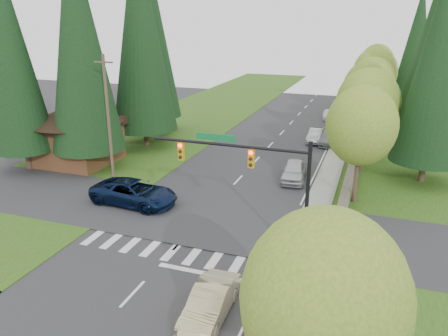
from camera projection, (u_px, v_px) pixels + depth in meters
The scene contains 33 objects.
ground at pixel (143, 283), 21.76m from camera, with size 120.00×120.00×0.00m, color #28282B.
grass_east at pixel (407, 180), 35.45m from camera, with size 14.00×110.00×0.06m, color #294813.
grass_west at pixel (128, 150), 43.69m from camera, with size 14.00×110.00×0.06m, color #294813.
cross_street at pixel (203, 217), 28.89m from camera, with size 120.00×8.00×0.10m, color #28282B.
sidewalk_east at pixel (333, 164), 39.15m from camera, with size 1.80×80.00×0.13m, color gray.
curb_east at pixel (324, 163), 39.42m from camera, with size 0.20×80.00×0.13m, color gray.
stone_wall_north at pixel (359, 141), 45.65m from camera, with size 0.70×40.00×0.70m, color #4C4438.
traffic_signal at pixel (254, 170), 22.76m from camera, with size 8.70×0.37×6.80m.
brown_building at pixel (77, 129), 38.86m from camera, with size 8.40×8.40×5.40m.
utility_pole at pixel (108, 118), 33.79m from camera, with size 1.60×0.24×10.00m.
decid_tree_0 at pixel (362, 126), 29.49m from camera, with size 4.80×4.80×8.37m.
decid_tree_1 at pixel (368, 105), 35.63m from camera, with size 5.20×5.20×8.80m.
decid_tree_2 at pixel (369, 90), 41.89m from camera, with size 5.00×5.00×8.82m.
decid_tree_3 at pixel (372, 83), 48.18m from camera, with size 5.00×5.00×8.55m.
decid_tree_4 at pixel (375, 73), 54.26m from camera, with size 5.40×5.40×9.18m.
decid_tree_5 at pixel (374, 71), 60.73m from camera, with size 4.80×4.80×8.30m.
decid_tree_6 at pixel (377, 64), 66.83m from camera, with size 5.20×5.20×8.86m.
decid_tree_south at pixel (324, 301), 11.75m from camera, with size 4.60×4.60×7.92m.
conifer_w_a at pixel (79, 41), 34.84m from camera, with size 6.12×6.12×19.80m.
conifer_w_b at pixel (80, 50), 39.69m from camera, with size 5.44×5.44×17.80m.
conifer_w_c at pixel (140, 31), 41.49m from camera, with size 6.46×6.46×20.80m.
conifer_w_d at pixel (14, 60), 35.14m from camera, with size 5.10×5.10×16.80m.
conifer_w_e at pixel (152, 39), 47.80m from camera, with size 5.78×5.78×18.80m.
conifer_e_a at pixel (440, 57), 31.95m from camera, with size 5.44×5.44×17.80m.
conifer_e_b at pixel (438, 36), 43.78m from camera, with size 6.12×6.12×19.80m.
conifer_e_c at pixel (417, 44), 57.06m from camera, with size 5.10×5.10×16.80m.
sedan_champagne at pixel (210, 303), 19.05m from camera, with size 1.54×4.41×1.45m, color tan.
suv_navy at pixel (134, 193), 30.68m from camera, with size 2.88×6.25×1.74m, color black.
parked_car_a at pixel (294, 171), 35.33m from camera, with size 1.84×4.58×1.56m, color #B4B4B9.
parked_car_b at pixel (329, 138), 45.53m from camera, with size 1.88×4.63×1.34m, color slate.
parked_car_c at pixel (316, 136), 46.34m from camera, with size 1.40×4.02×1.32m, color #ADADB2.
parked_car_d at pixel (329, 114), 56.68m from camera, with size 1.53×3.80×1.30m, color white.
parked_car_e at pixel (345, 105), 62.20m from camera, with size 2.08×5.13×1.49m, color #9A9A9F.
Camera 1 is at (10.09, -16.28, 12.49)m, focal length 35.00 mm.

